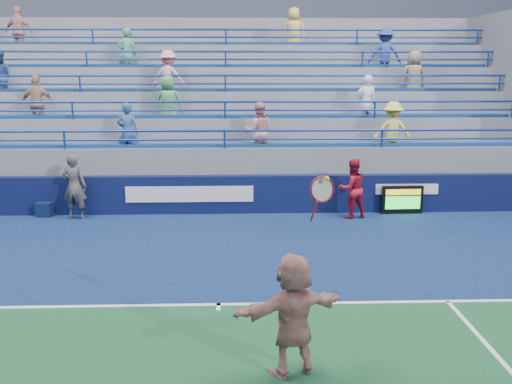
{
  "coord_description": "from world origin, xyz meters",
  "views": [
    {
      "loc": [
        0.34,
        -9.41,
        4.14
      ],
      "look_at": [
        0.75,
        2.5,
        1.5
      ],
      "focal_mm": 40.0,
      "sensor_mm": 36.0,
      "label": 1
    }
  ],
  "objects_px": {
    "judge_chair": "(45,208)",
    "line_judge": "(74,187)",
    "serve_speed_board": "(402,200)",
    "ball_girl": "(352,189)",
    "tennis_player": "(293,314)"
  },
  "relations": [
    {
      "from": "judge_chair",
      "to": "line_judge",
      "type": "xyz_separation_m",
      "value": [
        0.93,
        -0.3,
        0.67
      ]
    },
    {
      "from": "serve_speed_board",
      "to": "ball_girl",
      "type": "height_order",
      "value": "ball_girl"
    },
    {
      "from": "serve_speed_board",
      "to": "ball_girl",
      "type": "xyz_separation_m",
      "value": [
        -1.53,
        -0.38,
        0.42
      ]
    },
    {
      "from": "tennis_player",
      "to": "line_judge",
      "type": "relative_size",
      "value": 1.52
    },
    {
      "from": "tennis_player",
      "to": "ball_girl",
      "type": "height_order",
      "value": "tennis_player"
    },
    {
      "from": "line_judge",
      "to": "ball_girl",
      "type": "relative_size",
      "value": 1.1
    },
    {
      "from": "serve_speed_board",
      "to": "line_judge",
      "type": "height_order",
      "value": "line_judge"
    },
    {
      "from": "judge_chair",
      "to": "line_judge",
      "type": "height_order",
      "value": "line_judge"
    },
    {
      "from": "tennis_player",
      "to": "serve_speed_board",
      "type": "bearing_deg",
      "value": 65.08
    },
    {
      "from": "line_judge",
      "to": "ball_girl",
      "type": "height_order",
      "value": "line_judge"
    },
    {
      "from": "line_judge",
      "to": "ball_girl",
      "type": "xyz_separation_m",
      "value": [
        7.64,
        -0.16,
        -0.08
      ]
    },
    {
      "from": "ball_girl",
      "to": "judge_chair",
      "type": "bearing_deg",
      "value": -18.94
    },
    {
      "from": "judge_chair",
      "to": "tennis_player",
      "type": "distance_m",
      "value": 10.59
    },
    {
      "from": "judge_chair",
      "to": "line_judge",
      "type": "bearing_deg",
      "value": -17.85
    },
    {
      "from": "serve_speed_board",
      "to": "judge_chair",
      "type": "xyz_separation_m",
      "value": [
        -10.1,
        0.08,
        -0.17
      ]
    }
  ]
}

